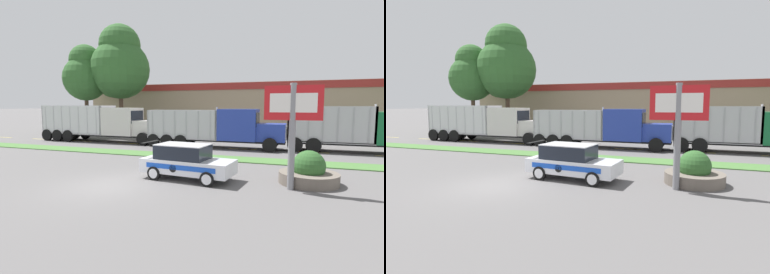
% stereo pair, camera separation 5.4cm
% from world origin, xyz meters
% --- Properties ---
extents(ground_plane, '(600.00, 600.00, 0.00)m').
position_xyz_m(ground_plane, '(0.00, 0.00, 0.00)').
color(ground_plane, '#5B5959').
extents(grass_verge, '(120.00, 2.02, 0.06)m').
position_xyz_m(grass_verge, '(0.00, 8.43, 0.03)').
color(grass_verge, '#477538').
rests_on(grass_verge, ground_plane).
extents(centre_line_0, '(2.40, 0.14, 0.01)m').
position_xyz_m(centre_line_0, '(-23.48, 13.44, 0.00)').
color(centre_line_0, yellow).
rests_on(centre_line_0, ground_plane).
extents(centre_line_1, '(2.40, 0.14, 0.01)m').
position_xyz_m(centre_line_1, '(-18.08, 13.44, 0.00)').
color(centre_line_1, yellow).
rests_on(centre_line_1, ground_plane).
extents(centre_line_2, '(2.40, 0.14, 0.01)m').
position_xyz_m(centre_line_2, '(-12.68, 13.44, 0.00)').
color(centre_line_2, yellow).
rests_on(centre_line_2, ground_plane).
extents(centre_line_3, '(2.40, 0.14, 0.01)m').
position_xyz_m(centre_line_3, '(-7.28, 13.44, 0.00)').
color(centre_line_3, yellow).
rests_on(centre_line_3, ground_plane).
extents(centre_line_4, '(2.40, 0.14, 0.01)m').
position_xyz_m(centre_line_4, '(-1.88, 13.44, 0.00)').
color(centre_line_4, yellow).
rests_on(centre_line_4, ground_plane).
extents(centre_line_5, '(2.40, 0.14, 0.01)m').
position_xyz_m(centre_line_5, '(3.52, 13.44, 0.00)').
color(centre_line_5, yellow).
rests_on(centre_line_5, ground_plane).
extents(centre_line_6, '(2.40, 0.14, 0.01)m').
position_xyz_m(centre_line_6, '(8.92, 13.44, 0.00)').
color(centre_line_6, yellow).
rests_on(centre_line_6, ground_plane).
extents(dump_truck_lead, '(12.94, 2.83, 3.58)m').
position_xyz_m(dump_truck_lead, '(-9.38, 13.90, 1.73)').
color(dump_truck_lead, black).
rests_on(dump_truck_lead, ground_plane).
extents(dump_truck_mid, '(11.69, 2.72, 3.68)m').
position_xyz_m(dump_truck_mid, '(13.70, 14.42, 1.66)').
color(dump_truck_mid, black).
rests_on(dump_truck_mid, ground_plane).
extents(dump_truck_trail, '(11.68, 2.68, 3.45)m').
position_xyz_m(dump_truck_trail, '(2.15, 13.57, 1.66)').
color(dump_truck_trail, black).
rests_on(dump_truck_trail, ground_plane).
extents(rally_car, '(4.63, 2.31, 1.74)m').
position_xyz_m(rally_car, '(2.77, 2.43, 0.88)').
color(rally_car, silver).
rests_on(rally_car, ground_plane).
extents(store_sign_post, '(2.34, 0.28, 4.51)m').
position_xyz_m(store_sign_post, '(7.63, 2.19, 3.14)').
color(store_sign_post, gray).
rests_on(store_sign_post, ground_plane).
extents(stone_planter, '(2.64, 2.64, 1.54)m').
position_xyz_m(stone_planter, '(8.38, 3.47, 0.51)').
color(stone_planter, '#6B6056').
rests_on(stone_planter, ground_plane).
extents(store_building_backdrop, '(37.27, 12.10, 6.35)m').
position_xyz_m(store_building_backdrop, '(-1.57, 30.99, 3.18)').
color(store_building_backdrop, '#9E896B').
rests_on(store_building_backdrop, ground_plane).
extents(tree_behind_left, '(6.91, 6.91, 13.00)m').
position_xyz_m(tree_behind_left, '(-12.19, 19.89, 8.50)').
color(tree_behind_left, brown).
rests_on(tree_behind_left, ground_plane).
extents(tree_behind_right, '(5.26, 5.26, 10.73)m').
position_xyz_m(tree_behind_right, '(-16.21, 18.67, 7.29)').
color(tree_behind_right, brown).
rests_on(tree_behind_right, ground_plane).
extents(tree_behind_far_right, '(4.45, 4.45, 10.25)m').
position_xyz_m(tree_behind_far_right, '(-16.92, 25.25, 7.31)').
color(tree_behind_far_right, brown).
rests_on(tree_behind_far_right, ground_plane).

